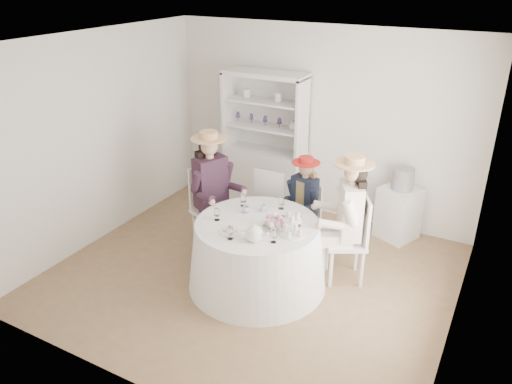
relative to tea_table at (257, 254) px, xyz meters
The scene contains 23 objects.
ground 0.44m from the tea_table, 137.54° to the left, with size 4.50×4.50×0.00m, color brown.
ceiling 2.31m from the tea_table, 137.54° to the left, with size 4.50×4.50×0.00m, color white.
wall_back 2.34m from the tea_table, 93.72° to the left, with size 4.50×4.50×0.00m, color white.
wall_front 2.11m from the tea_table, 94.22° to the right, with size 4.50×4.50×0.00m, color white.
wall_left 2.58m from the tea_table, behind, with size 4.50×4.50×0.00m, color white.
wall_right 2.32m from the tea_table, ahead, with size 4.50×4.50×0.00m, color white.
tea_table is the anchor object (origin of this frame).
hutch 2.12m from the tea_table, 115.06° to the left, with size 1.40×0.93×2.05m.
side_table 2.20m from the tea_table, 58.72° to the left, with size 0.46×0.46×0.71m, color silver.
hatbox 2.24m from the tea_table, 58.72° to the left, with size 0.28×0.28×0.28m, color black.
guest_left 1.13m from the tea_table, 152.31° to the left, with size 0.66×0.60×1.57m.
guest_mid 1.07m from the tea_table, 83.51° to the left, with size 0.47×0.51×1.25m.
guest_right 1.12m from the tea_table, 34.42° to the left, with size 0.66×0.60×1.54m.
spare_chair 1.04m from the tea_table, 107.10° to the left, with size 0.44×0.44×1.04m.
teacup_a 0.52m from the tea_table, 146.13° to the left, with size 0.09×0.09×0.07m, color white.
teacup_b 0.53m from the tea_table, 105.23° to the left, with size 0.07×0.07×0.07m, color white.
teacup_c 0.52m from the tea_table, 28.05° to the left, with size 0.09×0.09×0.07m, color white.
flower_bowl 0.48m from the tea_table, ahead, with size 0.21×0.21×0.05m, color white.
flower_arrangement 0.54m from the tea_table, ahead, with size 0.18×0.19×0.07m.
table_teapot 0.62m from the tea_table, 65.58° to the right, with size 0.26×0.18×0.19m.
sandwich_plate 0.54m from the tea_table, 114.61° to the right, with size 0.24×0.24×0.05m.
cupcake_stand 0.67m from the tea_table, ahead, with size 0.26×0.26×0.24m.
stemware_set 0.48m from the tea_table, 45.00° to the left, with size 0.93×0.97×0.15m.
Camera 1 is at (2.45, -4.40, 3.39)m, focal length 35.00 mm.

